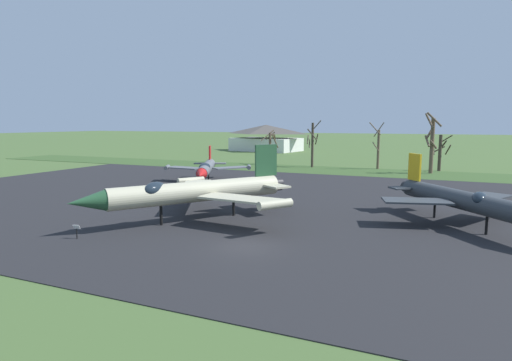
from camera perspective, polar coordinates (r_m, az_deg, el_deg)
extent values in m
plane|color=#425B2D|center=(27.96, -1.38, -8.90)|extent=(600.00, 600.00, 0.00)
cube|color=black|center=(41.56, 7.36, -3.38)|extent=(95.39, 49.71, 0.05)
cube|color=#344F25|center=(71.39, 14.35, 1.11)|extent=(155.39, 12.00, 0.06)
cylinder|color=#33383D|center=(36.49, 25.68, -2.32)|extent=(9.14, 10.91, 1.48)
cylinder|color=black|center=(41.71, 19.71, -0.82)|extent=(1.31, 1.28, 1.03)
ellipsoid|color=#19232D|center=(34.98, 27.82, -2.18)|extent=(1.08, 2.03, 1.01)
cube|color=#33383D|center=(35.19, 20.75, -2.58)|extent=(5.45, 3.66, 0.14)
cube|color=#33383D|center=(39.29, 28.43, -1.98)|extent=(4.48, 5.52, 0.14)
cube|color=yellow|center=(40.77, 20.53, 1.71)|extent=(1.17, 1.40, 2.42)
cube|color=#33383D|center=(40.17, 19.00, -0.95)|extent=(2.41, 2.31, 0.14)
cube|color=#33383D|center=(41.66, 21.94, -0.79)|extent=(2.41, 2.31, 0.14)
cylinder|color=black|center=(34.72, 28.56, -5.38)|extent=(0.20, 0.20, 1.38)
cylinder|color=black|center=(38.88, 22.86, -3.72)|extent=(0.20, 0.20, 1.38)
cylinder|color=#B7B293|center=(35.01, -7.70, -1.47)|extent=(9.68, 13.16, 1.70)
cone|color=#234C2D|center=(32.44, -21.80, -2.70)|extent=(2.77, 3.05, 1.57)
cylinder|color=black|center=(38.80, 2.71, -0.50)|extent=(1.51, 1.44, 1.19)
ellipsoid|color=#19232D|center=(33.60, -13.41, -1.19)|extent=(1.26, 2.37, 1.18)
cube|color=#B7B293|center=(39.38, -8.04, -0.64)|extent=(5.11, 6.88, 0.16)
cube|color=#B7B293|center=(32.17, -2.02, -2.45)|extent=(6.69, 3.01, 0.16)
cylinder|color=#B7B293|center=(42.68, -8.74, 0.00)|extent=(2.05, 2.61, 0.64)
cylinder|color=#B7B293|center=(29.95, 2.60, -3.23)|extent=(2.05, 2.61, 0.64)
cube|color=#234C2D|center=(37.92, 1.35, 2.73)|extent=(1.41, 1.95, 2.80)
cube|color=#B7B293|center=(39.44, 0.07, -0.17)|extent=(2.89, 2.67, 0.16)
cube|color=#B7B293|center=(36.89, 2.65, -0.74)|extent=(2.89, 2.67, 0.16)
cylinder|color=black|center=(34.12, -12.62, -4.64)|extent=(0.23, 0.23, 1.59)
cylinder|color=black|center=(36.74, -3.04, -3.58)|extent=(0.23, 0.23, 1.59)
cylinder|color=black|center=(32.12, -22.92, -6.64)|extent=(0.08, 0.08, 0.73)
cube|color=white|center=(32.00, -22.97, -5.77)|extent=(0.51, 0.29, 0.32)
cylinder|color=#565B60|center=(56.55, -6.66, 1.66)|extent=(6.50, 11.81, 1.43)
cone|color=red|center=(49.33, -7.45, 0.75)|extent=(2.14, 2.59, 1.31)
cylinder|color=black|center=(62.96, -6.12, 2.29)|extent=(1.24, 1.13, 1.00)
ellipsoid|color=#19232D|center=(53.98, -6.92, 1.78)|extent=(1.14, 2.15, 1.07)
cube|color=#565B60|center=(58.53, -9.61, 1.70)|extent=(5.03, 2.40, 0.13)
cube|color=#565B60|center=(57.95, -3.39, 1.74)|extent=(4.63, 5.20, 0.13)
cylinder|color=#565B60|center=(59.59, -11.86, 1.75)|extent=(1.44, 2.29, 0.53)
cylinder|color=#565B60|center=(58.57, -0.96, 1.82)|extent=(1.44, 2.29, 0.53)
cube|color=red|center=(61.91, -6.21, 3.76)|extent=(0.92, 1.71, 1.94)
cube|color=#565B60|center=(62.13, -7.38, 2.30)|extent=(2.40, 2.06, 0.13)
cube|color=#565B60|center=(61.91, -4.99, 2.31)|extent=(2.40, 2.06, 0.13)
cylinder|color=black|center=(54.03, -6.91, -0.10)|extent=(0.19, 0.19, 1.33)
cylinder|color=black|center=(59.40, -6.40, 0.62)|extent=(0.19, 0.19, 1.33)
cylinder|color=black|center=(48.79, -7.76, -1.32)|extent=(0.08, 0.08, 0.73)
cube|color=white|center=(48.72, -7.77, -0.74)|extent=(0.62, 0.24, 0.27)
cylinder|color=brown|center=(81.70, 1.90, 4.29)|extent=(0.48, 0.48, 6.11)
cylinder|color=brown|center=(81.52, 2.58, 5.72)|extent=(0.75, 1.99, 1.64)
cylinder|color=brown|center=(81.06, 2.57, 5.31)|extent=(0.62, 2.39, 2.72)
cylinder|color=brown|center=(82.42, 1.95, 6.03)|extent=(1.80, 0.75, 1.63)
cylinder|color=brown|center=(82.80, 1.54, 6.06)|extent=(2.10, 2.12, 2.21)
cylinder|color=brown|center=(81.37, 2.43, 5.82)|extent=(0.38, 1.72, 1.66)
cylinder|color=#42382D|center=(76.98, 7.59, 4.72)|extent=(0.45, 0.45, 8.00)
cylinder|color=#42382D|center=(77.46, 8.26, 7.46)|extent=(1.74, 1.45, 1.56)
cylinder|color=#42382D|center=(77.00, 6.98, 5.51)|extent=(0.55, 1.81, 1.59)
cylinder|color=#42382D|center=(76.10, 7.55, 6.15)|extent=(1.79, 0.49, 2.05)
cylinder|color=#42382D|center=(76.99, 7.20, 4.96)|extent=(0.45, 1.21, 1.50)
cylinder|color=#42382D|center=(77.12, 8.15, 5.52)|extent=(1.03, 1.55, 2.00)
cylinder|color=brown|center=(76.39, 16.10, 4.00)|extent=(0.43, 0.43, 6.78)
cylinder|color=brown|center=(77.07, 16.19, 6.59)|extent=(1.75, 0.42, 2.56)
cylinder|color=brown|center=(75.80, 15.81, 4.36)|extent=(1.42, 0.85, 1.71)
cylinder|color=brown|center=(75.34, 15.70, 6.74)|extent=(2.18, 1.29, 2.14)
cylinder|color=brown|center=(72.37, 22.56, 4.29)|extent=(0.61, 0.61, 8.73)
cylinder|color=brown|center=(71.89, 22.72, 4.50)|extent=(1.30, 0.81, 1.47)
cylinder|color=brown|center=(71.73, 22.26, 7.44)|extent=(1.51, 1.52, 2.37)
cylinder|color=brown|center=(72.62, 22.27, 5.86)|extent=(1.04, 1.33, 1.52)
cylinder|color=brown|center=(71.23, 22.85, 7.57)|extent=(2.35, 0.68, 2.33)
cylinder|color=brown|center=(72.04, 22.02, 4.93)|extent=(1.01, 1.75, 1.79)
cylinder|color=#42382D|center=(77.13, 23.47, 3.42)|extent=(0.54, 0.54, 6.03)
cylinder|color=#42382D|center=(77.38, 23.93, 4.50)|extent=(0.94, 1.34, 1.27)
cylinder|color=#42382D|center=(78.14, 23.22, 3.79)|extent=(2.24, 0.99, 1.36)
cylinder|color=#42382D|center=(76.98, 22.73, 3.87)|extent=(0.49, 2.19, 1.64)
cylinder|color=#42382D|center=(77.43, 24.40, 3.79)|extent=(0.89, 2.60, 1.83)
cylinder|color=#42382D|center=(77.92, 24.18, 5.11)|extent=(2.00, 1.88, 1.48)
cube|color=silver|center=(121.39, 1.35, 4.86)|extent=(19.92, 14.41, 3.65)
pyramid|color=#4C4742|center=(121.25, 1.35, 6.90)|extent=(20.92, 15.13, 2.51)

